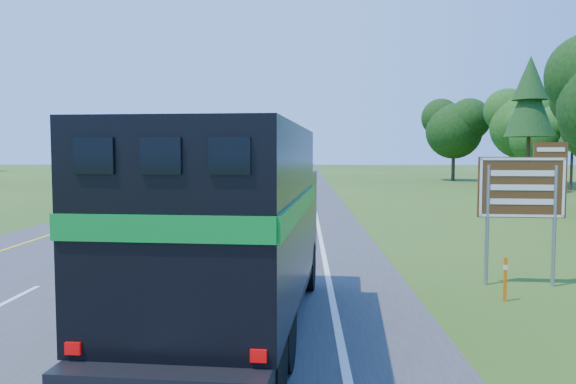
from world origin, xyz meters
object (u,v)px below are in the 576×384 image
Objects in this scene: horse_truck at (231,225)px; exit_sign at (523,193)px; white_suv at (209,179)px; far_car at (263,165)px.

horse_truck reaches higher than exit_sign.
exit_sign is at bearing -64.44° from white_suv.
far_car is at bearing 93.95° from white_suv.
exit_sign is (13.63, -96.64, 1.47)m from far_car.
far_car reaches higher than white_suv.
white_suv is at bearing 104.82° from horse_truck.
white_suv is 58.76m from far_car.
exit_sign is (6.87, 4.13, 0.30)m from horse_truck.
white_suv is at bearing -91.71° from far_car.
exit_sign reaches higher than far_car.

